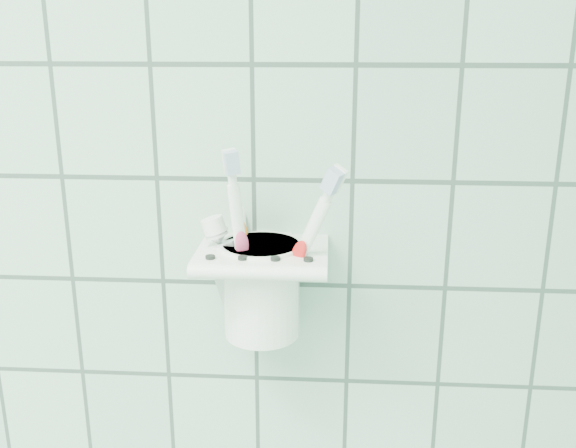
# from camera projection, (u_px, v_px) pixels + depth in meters

# --- Properties ---
(holder_bracket) EXTENTS (0.14, 0.11, 0.04)m
(holder_bracket) POSITION_uv_depth(u_px,v_px,m) (263.00, 256.00, 0.68)
(holder_bracket) COLOR white
(holder_bracket) RESTS_ON wall_back
(cup) EXTENTS (0.09, 0.09, 0.11)m
(cup) POSITION_uv_depth(u_px,v_px,m) (262.00, 286.00, 0.69)
(cup) COLOR white
(cup) RESTS_ON holder_bracket
(toothbrush_pink) EXTENTS (0.03, 0.03, 0.20)m
(toothbrush_pink) POSITION_uv_depth(u_px,v_px,m) (249.00, 241.00, 0.67)
(toothbrush_pink) COLOR white
(toothbrush_pink) RESTS_ON cup
(toothbrush_blue) EXTENTS (0.03, 0.08, 0.20)m
(toothbrush_blue) POSITION_uv_depth(u_px,v_px,m) (246.00, 240.00, 0.67)
(toothbrush_blue) COLOR white
(toothbrush_blue) RESTS_ON cup
(toothbrush_orange) EXTENTS (0.08, 0.07, 0.21)m
(toothbrush_orange) POSITION_uv_depth(u_px,v_px,m) (268.00, 230.00, 0.69)
(toothbrush_orange) COLOR white
(toothbrush_orange) RESTS_ON cup
(toothpaste_tube) EXTENTS (0.06, 0.03, 0.14)m
(toothpaste_tube) POSITION_uv_depth(u_px,v_px,m) (246.00, 264.00, 0.68)
(toothpaste_tube) COLOR silver
(toothpaste_tube) RESTS_ON cup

